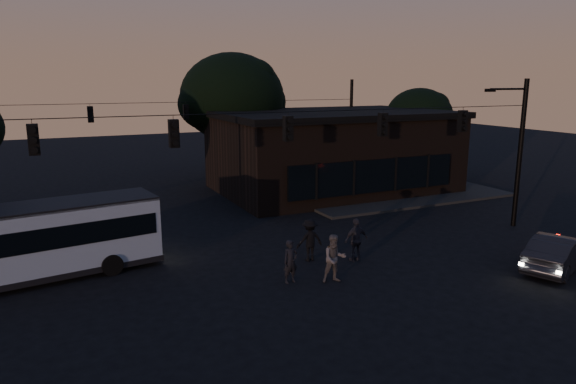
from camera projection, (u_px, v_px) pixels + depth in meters
name	position (u px, v px, depth m)	size (l,w,h in m)	color
ground	(337.00, 299.00, 17.77)	(120.00, 120.00, 0.00)	black
sidewalk_far_right	(384.00, 190.00, 35.14)	(14.00, 10.00, 0.15)	black
building	(332.00, 151.00, 35.07)	(15.40, 10.41, 5.40)	black
tree_behind	(232.00, 97.00, 37.56)	(7.60, 7.60, 9.43)	black
tree_right	(419.00, 117.00, 40.21)	(5.20, 5.20, 6.86)	black
signal_rig_near	(288.00, 156.00, 20.36)	(26.24, 0.30, 7.50)	black
signal_rig_far	(187.00, 129.00, 34.55)	(26.24, 0.30, 7.50)	black
bus	(18.00, 241.00, 18.86)	(10.44, 3.82, 2.87)	#8E9FB5
car	(558.00, 252.00, 20.42)	(1.52, 4.36, 1.44)	black
pedestrian_a	(291.00, 261.00, 19.04)	(0.60, 0.39, 1.64)	black
pedestrian_b	(334.00, 259.00, 19.07)	(0.89, 0.70, 1.84)	#544D4C
pedestrian_c	(356.00, 240.00, 21.33)	(1.07, 0.45, 1.83)	#23232A
pedestrian_d	(310.00, 240.00, 21.38)	(1.16, 0.67, 1.80)	black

